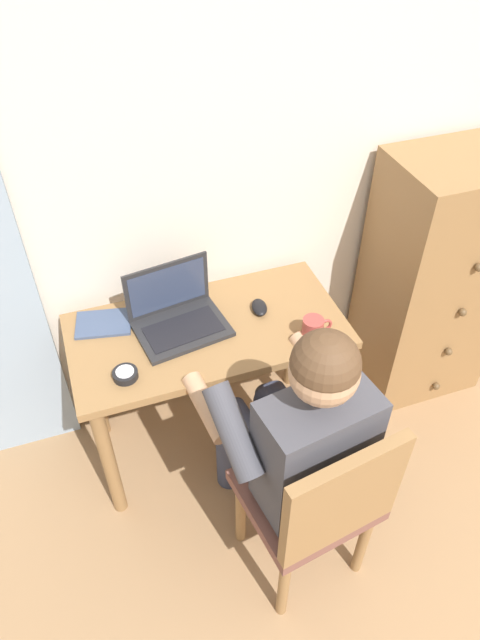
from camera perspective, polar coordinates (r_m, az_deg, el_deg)
The scene contains 10 objects.
wall_back at distance 2.33m, azimuth 7.10°, elevation 17.54°, with size 4.80×0.05×2.50m, color beige.
desk at distance 2.30m, azimuth -3.18°, elevation -3.04°, with size 1.06×0.53×0.71m.
dresser at distance 2.74m, azimuth 18.69°, elevation 3.70°, with size 0.55×0.45×1.21m.
chair at distance 2.02m, azimuth 7.77°, elevation -17.51°, with size 0.47×0.46×0.88m.
person_seated at distance 1.94m, azimuth 5.33°, elevation -10.75°, with size 0.59×0.62×1.20m.
laptop at distance 2.20m, azimuth -6.29°, elevation 0.55°, with size 0.37×0.30×0.24m.
computer_mouse at distance 2.27m, azimuth 1.94°, elevation 1.28°, with size 0.06×0.10×0.03m, color black.
desk_clock at distance 2.06m, azimuth -11.36°, elevation -5.33°, with size 0.09×0.09×0.03m.
notebook_pad at distance 2.28m, azimuth -13.46°, elevation -0.33°, with size 0.21×0.15×0.01m, color #3D4C6B.
coffee_mug at distance 2.15m, azimuth 7.32°, elevation -0.90°, with size 0.12×0.08×0.09m.
Camera 1 is at (-0.95, 0.31, 2.24)m, focal length 32.10 mm.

